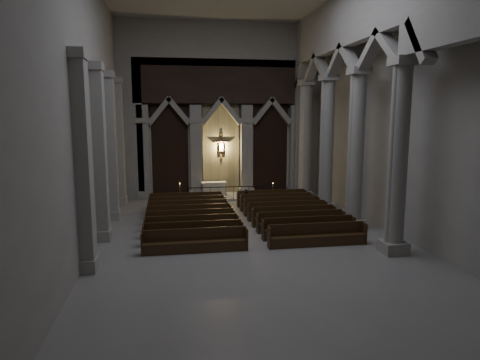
{
  "coord_description": "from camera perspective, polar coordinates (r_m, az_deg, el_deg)",
  "views": [
    {
      "loc": [
        -3.73,
        -18.49,
        5.79
      ],
      "look_at": [
        -0.11,
        3.0,
        2.41
      ],
      "focal_mm": 32.0,
      "sensor_mm": 36.0,
      "label": 1
    }
  ],
  "objects": [
    {
      "name": "room",
      "position": [
        18.95,
        1.88,
        14.3
      ],
      "size": [
        24.0,
        24.1,
        12.0
      ],
      "color": "gray",
      "rests_on": "ground"
    },
    {
      "name": "altar_rail",
      "position": [
        28.52,
        -1.91,
        -1.51
      ],
      "size": [
        5.21,
        0.09,
        1.02
      ],
      "color": "black",
      "rests_on": "ground"
    },
    {
      "name": "right_arcade",
      "position": [
        21.96,
        15.8,
        13.82
      ],
      "size": [
        1.0,
        24.0,
        12.0
      ],
      "color": "#98958D",
      "rests_on": "ground"
    },
    {
      "name": "worshipper",
      "position": [
        25.99,
        0.89,
        -2.64
      ],
      "size": [
        0.49,
        0.35,
        1.26
      ],
      "primitive_type": "imported",
      "rotation": [
        0.0,
        0.0,
        0.12
      ],
      "color": "black",
      "rests_on": "ground"
    },
    {
      "name": "candle_stand_left",
      "position": [
        28.45,
        -7.99,
        -2.29
      ],
      "size": [
        0.22,
        0.22,
        1.3
      ],
      "color": "olive",
      "rests_on": "ground"
    },
    {
      "name": "pews",
      "position": [
        22.72,
        0.16,
        -5.1
      ],
      "size": [
        9.87,
        8.97,
        1.0
      ],
      "color": "black",
      "rests_on": "ground"
    },
    {
      "name": "sanctuary_wall",
      "position": [
        30.27,
        -2.53,
        10.37
      ],
      "size": [
        14.0,
        0.77,
        12.0
      ],
      "color": "#98958D",
      "rests_on": "ground"
    },
    {
      "name": "candle_stand_right",
      "position": [
        28.8,
        4.38,
        -2.14
      ],
      "size": [
        0.2,
        0.2,
        1.21
      ],
      "color": "olive",
      "rests_on": "ground"
    },
    {
      "name": "left_pilasters",
      "position": [
        22.28,
        -17.36,
        3.57
      ],
      "size": [
        0.6,
        13.0,
        8.03
      ],
      "color": "#98958D",
      "rests_on": "ground"
    },
    {
      "name": "sanctuary_step",
      "position": [
        29.88,
        -2.23,
        -2.22
      ],
      "size": [
        8.5,
        2.6,
        0.15
      ],
      "primitive_type": "cube",
      "color": "#98958D",
      "rests_on": "ground"
    },
    {
      "name": "altar",
      "position": [
        30.22,
        -3.52,
        -1.09
      ],
      "size": [
        1.75,
        0.7,
        0.89
      ],
      "color": "#BDB7A6",
      "rests_on": "sanctuary_step"
    }
  ]
}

